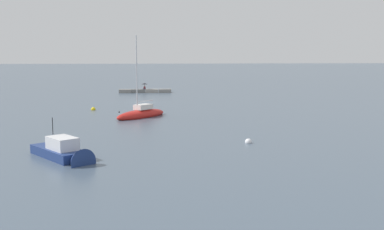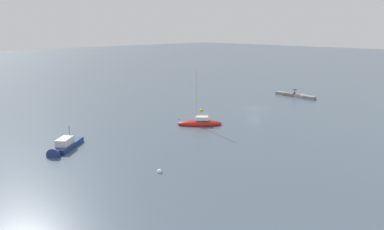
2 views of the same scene
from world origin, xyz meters
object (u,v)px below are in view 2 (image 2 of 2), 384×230
at_px(sailboat_red_mid, 200,123).
at_px(mooring_buoy_far, 201,110).
at_px(motorboat_navy_near, 64,148).
at_px(umbrella_open_black, 295,89).
at_px(mooring_buoy_near, 159,172).
at_px(person_seated_maroon_left, 294,93).

xyz_separation_m(sailboat_red_mid, mooring_buoy_far, (6.96, -7.59, -0.28)).
relative_size(sailboat_red_mid, mooring_buoy_far, 16.74).
xyz_separation_m(sailboat_red_mid, motorboat_navy_near, (5.01, 22.60, 0.01)).
xyz_separation_m(umbrella_open_black, motorboat_navy_near, (4.58, 57.84, -1.41)).
bearing_deg(mooring_buoy_near, person_seated_maroon_left, -78.59).
height_order(umbrella_open_black, mooring_buoy_near, umbrella_open_black).
height_order(umbrella_open_black, sailboat_red_mid, sailboat_red_mid).
height_order(sailboat_red_mid, mooring_buoy_near, sailboat_red_mid).
height_order(person_seated_maroon_left, motorboat_navy_near, motorboat_navy_near).
bearing_deg(mooring_buoy_near, umbrella_open_black, -78.63).
bearing_deg(mooring_buoy_far, motorboat_navy_near, 93.69).
relative_size(sailboat_red_mid, motorboat_navy_near, 1.60).
height_order(motorboat_navy_near, mooring_buoy_near, motorboat_navy_near).
bearing_deg(mooring_buoy_near, motorboat_navy_near, 18.83).
relative_size(person_seated_maroon_left, umbrella_open_black, 0.57).
height_order(person_seated_maroon_left, sailboat_red_mid, sailboat_red_mid).
relative_size(umbrella_open_black, mooring_buoy_near, 2.06).
bearing_deg(sailboat_red_mid, person_seated_maroon_left, -46.10).
bearing_deg(sailboat_red_mid, motorboat_navy_near, 120.67).
distance_m(motorboat_navy_near, mooring_buoy_near, 16.03).
bearing_deg(mooring_buoy_near, mooring_buoy_far, -55.63).
relative_size(sailboat_red_mid, mooring_buoy_near, 17.10).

